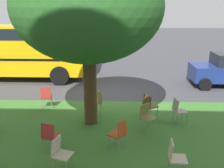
% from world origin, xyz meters
% --- Properties ---
extents(ground, '(80.00, 80.00, 0.00)m').
position_xyz_m(ground, '(0.00, 0.00, 0.00)').
color(ground, '#424247').
extents(grass_verge, '(48.00, 6.00, 0.01)m').
position_xyz_m(grass_verge, '(0.00, 3.20, 0.00)').
color(grass_verge, '#3D752D').
rests_on(grass_verge, ground).
extents(street_tree, '(4.62, 4.62, 5.54)m').
position_xyz_m(street_tree, '(0.47, 2.32, 3.81)').
color(street_tree, brown).
rests_on(street_tree, ground).
extents(chair_0, '(0.52, 0.52, 0.88)m').
position_xyz_m(chair_0, '(1.36, 4.24, 0.52)').
color(chair_0, '#B7332D').
rests_on(chair_0, ground).
extents(chair_1, '(0.59, 0.59, 0.88)m').
position_xyz_m(chair_1, '(-1.40, 2.81, 0.52)').
color(chair_1, olive).
rests_on(chair_1, ground).
extents(chair_2, '(0.45, 0.44, 0.88)m').
position_xyz_m(chair_2, '(-1.83, 5.16, 0.52)').
color(chair_2, beige).
rests_on(chair_2, ground).
extents(chair_5, '(0.57, 0.56, 0.88)m').
position_xyz_m(chair_5, '(0.34, 1.50, 0.52)').
color(chair_5, olive).
rests_on(chair_5, ground).
extents(chair_6, '(0.58, 0.58, 0.88)m').
position_xyz_m(chair_6, '(-0.52, 4.03, 0.52)').
color(chair_6, '#C64C1E').
rests_on(chair_6, ground).
extents(chair_7, '(0.53, 0.52, 0.88)m').
position_xyz_m(chair_7, '(0.89, 5.08, 0.52)').
color(chair_7, beige).
rests_on(chair_7, ground).
extents(chair_8, '(0.49, 0.49, 0.88)m').
position_xyz_m(chair_8, '(-2.51, 2.28, 0.52)').
color(chair_8, '#ADA393').
rests_on(chair_8, ground).
extents(chair_9, '(0.49, 0.49, 0.88)m').
position_xyz_m(chair_9, '(2.35, 1.05, 0.52)').
color(chair_9, '#B7332D').
rests_on(chair_9, ground).
extents(chair_11, '(0.58, 0.58, 0.88)m').
position_xyz_m(chair_11, '(-1.57, 1.86, 0.52)').
color(chair_11, brown).
rests_on(chair_11, ground).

